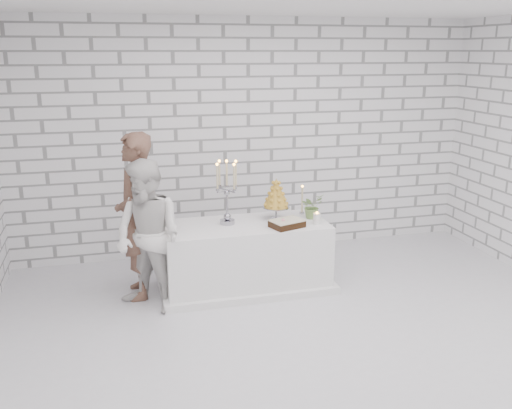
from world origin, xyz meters
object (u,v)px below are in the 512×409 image
at_px(cake_table, 246,256).
at_px(candelabra, 227,192).
at_px(croquembouche, 276,199).
at_px(groom, 136,216).
at_px(bride, 148,237).

xyz_separation_m(cake_table, candelabra, (-0.19, 0.06, 0.73)).
height_order(cake_table, croquembouche, croquembouche).
bearing_deg(candelabra, cake_table, -16.62).
relative_size(groom, candelabra, 2.49).
distance_m(cake_table, bride, 1.18).
bearing_deg(cake_table, bride, -165.03).
xyz_separation_m(groom, bride, (0.10, -0.40, -0.11)).
height_order(bride, croquembouche, bride).
relative_size(bride, croquembouche, 3.33).
xyz_separation_m(groom, candelabra, (0.98, -0.05, 0.21)).
bearing_deg(candelabra, bride, -158.68).
xyz_separation_m(candelabra, croquembouche, (0.57, 0.03, -0.12)).
relative_size(groom, croquembouche, 3.79).
bearing_deg(bride, groom, 150.39).
height_order(bride, candelabra, bride).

